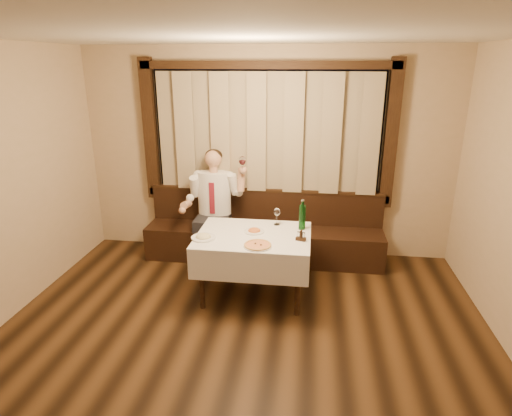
# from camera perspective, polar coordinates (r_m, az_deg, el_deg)

# --- Properties ---
(room) EXTENTS (5.01, 6.01, 2.81)m
(room) POSITION_cam_1_polar(r_m,az_deg,el_deg) (3.87, -1.83, 2.57)
(room) COLOR black
(room) RESTS_ON ground
(banquette) EXTENTS (3.20, 0.61, 0.94)m
(banquette) POSITION_cam_1_polar(r_m,az_deg,el_deg) (5.91, 1.06, -3.76)
(banquette) COLOR black
(banquette) RESTS_ON ground
(dining_table) EXTENTS (1.27, 0.97, 0.76)m
(dining_table) POSITION_cam_1_polar(r_m,az_deg,el_deg) (4.84, -0.31, -4.68)
(dining_table) COLOR black
(dining_table) RESTS_ON ground
(pizza) EXTENTS (0.30, 0.30, 0.03)m
(pizza) POSITION_cam_1_polar(r_m,az_deg,el_deg) (4.49, 0.23, -4.98)
(pizza) COLOR white
(pizza) RESTS_ON dining_table
(pasta_red) EXTENTS (0.23, 0.23, 0.08)m
(pasta_red) POSITION_cam_1_polar(r_m,az_deg,el_deg) (4.85, -0.24, -2.86)
(pasta_red) COLOR white
(pasta_red) RESTS_ON dining_table
(pasta_cream) EXTENTS (0.27, 0.27, 0.09)m
(pasta_cream) POSITION_cam_1_polar(r_m,az_deg,el_deg) (4.71, -7.04, -3.61)
(pasta_cream) COLOR white
(pasta_cream) RESTS_ON dining_table
(green_bottle) EXTENTS (0.08, 0.08, 0.36)m
(green_bottle) POSITION_cam_1_polar(r_m,az_deg,el_deg) (4.92, 6.18, -1.16)
(green_bottle) COLOR #0F4A14
(green_bottle) RESTS_ON dining_table
(table_wine_glass) EXTENTS (0.08, 0.08, 0.21)m
(table_wine_glass) POSITION_cam_1_polar(r_m,az_deg,el_deg) (5.03, 2.81, -0.61)
(table_wine_glass) COLOR white
(table_wine_glass) RESTS_ON dining_table
(cruet_caddy) EXTENTS (0.12, 0.08, 0.12)m
(cruet_caddy) POSITION_cam_1_polar(r_m,az_deg,el_deg) (4.65, 6.01, -3.86)
(cruet_caddy) COLOR black
(cruet_caddy) RESTS_ON dining_table
(seated_man) EXTENTS (0.85, 0.63, 1.50)m
(seated_man) POSITION_cam_1_polar(r_m,az_deg,el_deg) (5.74, -5.67, 1.32)
(seated_man) COLOR black
(seated_man) RESTS_ON ground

